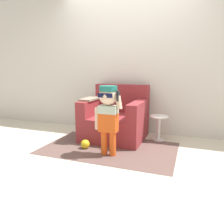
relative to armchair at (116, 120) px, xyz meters
The scene contains 7 objects.
ground_plane 0.45m from the armchair, 76.65° to the right, with size 10.00×10.00×0.00m, color beige.
wall_back 1.12m from the armchair, 81.73° to the left, with size 10.00×0.05×2.60m.
armchair is the anchor object (origin of this frame).
person_child 0.86m from the armchair, 77.88° to the right, with size 0.39×0.29×0.94m.
side_table 0.72m from the armchair, ahead, with size 0.31×0.31×0.41m.
rug 0.62m from the armchair, 80.79° to the right, with size 1.93×1.19×0.01m.
toy_ball 0.75m from the armchair, 109.99° to the right, with size 0.13×0.13×0.13m.
Camera 1 is at (1.12, -3.10, 1.14)m, focal length 35.00 mm.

